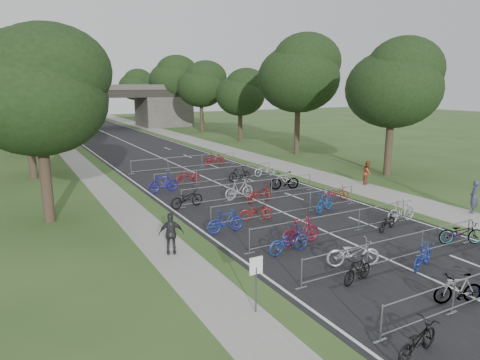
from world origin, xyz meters
The scene contains 52 objects.
road centered at (0.00, 50.00, 0.01)m, with size 11.00×140.00×0.01m, color black.
sidewalk_right centered at (8.00, 50.00, 0.01)m, with size 3.00×140.00×0.01m, color gray.
sidewalk_left centered at (-7.50, 50.00, 0.01)m, with size 2.00×140.00×0.01m, color gray.
lane_markings centered at (0.00, 50.00, 0.00)m, with size 0.12×140.00×0.00m, color silver.
overpass_bridge centered at (0.00, 65.00, 3.53)m, with size 31.00×8.00×7.05m.
park_sign centered at (-6.80, 3.00, 1.27)m, with size 0.45×0.06×1.83m.
tree_left_0 centered at (-11.39, 15.93, 6.49)m, with size 6.72×6.72×10.25m.
tree_right_0 centered at (13.11, 15.93, 6.92)m, with size 7.17×7.17×10.93m.
tree_left_1 centered at (-11.39, 27.93, 7.30)m, with size 7.56×7.56×11.53m.
tree_right_1 centered at (13.11, 27.93, 7.90)m, with size 8.18×8.18×12.47m.
tree_left_2 centered at (-11.39, 39.93, 8.12)m, with size 8.40×8.40×12.81m.
tree_right_2 centered at (13.11, 39.93, 5.95)m, with size 6.16×6.16×9.39m.
tree_left_3 centered at (-11.39, 51.93, 6.49)m, with size 6.72×6.72×10.25m.
tree_right_3 centered at (13.11, 51.93, 6.92)m, with size 7.17×7.17×10.93m.
tree_left_4 centered at (-11.39, 63.93, 7.30)m, with size 7.56×7.56×11.53m.
tree_right_4 centered at (13.11, 63.93, 7.90)m, with size 8.18×8.18×12.47m.
tree_left_5 centered at (-11.39, 75.93, 8.12)m, with size 8.40×8.40×12.81m.
tree_right_5 centered at (13.11, 75.93, 5.95)m, with size 6.16×6.16×9.39m.
tree_left_6 centered at (-11.39, 87.93, 6.49)m, with size 6.72×6.72×10.25m.
tree_right_6 centered at (13.11, 87.93, 6.92)m, with size 7.17×7.17×10.93m.
barrier_row_1 centered at (0.00, 3.60, 0.55)m, with size 9.70×0.08×1.10m.
barrier_row_2 centered at (0.00, 7.20, 0.55)m, with size 9.70×0.08×1.10m.
barrier_row_3 centered at (0.00, 11.00, 0.55)m, with size 9.70×0.08×1.10m.
barrier_row_4 centered at (0.00, 15.00, 0.55)m, with size 9.70×0.08×1.10m.
barrier_row_5 centered at (0.00, 20.00, 0.55)m, with size 9.70×0.08×1.10m.
barrier_row_6 centered at (0.00, 26.00, 0.55)m, with size 9.70×0.08×1.10m.
bike_0 centered at (-4.30, -0.93, 0.47)m, with size 0.62×1.78×0.94m, color black.
bike_1 centered at (-0.81, 0.33, 0.50)m, with size 0.47×1.67×1.01m, color gray.
bike_4 centered at (-2.59, 3.00, 0.49)m, with size 0.46×1.62×0.97m, color black.
bike_5 centered at (-1.72, 4.15, 0.55)m, with size 0.73×2.09×1.10m, color #ABACB2.
bike_6 centered at (0.46, 2.68, 0.51)m, with size 0.48×1.69×1.01m, color navy.
bike_7 centered at (4.17, 3.64, 0.52)m, with size 0.70×2.00×1.05m, color gray.
bike_8 centered at (-3.13, 6.45, 0.54)m, with size 0.72×2.06×1.08m, color navy.
bike_9 centered at (-2.07, 7.05, 0.61)m, with size 0.58×2.04×1.23m, color maroon.
bike_10 centered at (2.73, 6.53, 0.44)m, with size 0.58×1.67×0.88m, color black.
bike_11 centered at (4.30, 7.06, 0.61)m, with size 0.57×2.02×1.21m, color #9B99A0.
bike_12 centered at (-4.30, 10.00, 0.57)m, with size 0.54×1.91×1.15m, color navy.
bike_13 centered at (-2.00, 11.02, 0.46)m, with size 0.61×1.76×0.92m, color maroon.
bike_14 centered at (2.01, 10.33, 0.62)m, with size 0.58×2.06×1.24m, color navy.
bike_15 centered at (4.30, 12.01, 0.44)m, with size 0.59×1.68×0.88m, color maroon.
bike_16 centered at (-4.30, 14.92, 0.55)m, with size 0.73×2.09×1.10m, color black.
bike_17 centered at (-0.77, 15.08, 0.63)m, with size 0.59×2.09×1.26m, color #9E9EA5.
bike_18 centered at (-0.02, 13.96, 0.52)m, with size 0.70×2.00×1.05m, color maroon.
bike_19 centered at (3.15, 15.87, 0.61)m, with size 0.57×2.02×1.22m, color gray.
bike_20 centered at (-4.30, 19.09, 0.63)m, with size 0.59×2.08×1.25m, color navy.
bike_21 centered at (-1.90, 20.68, 0.53)m, with size 0.71×2.03×1.06m, color maroon.
bike_22 centered at (1.70, 19.58, 0.55)m, with size 0.51×1.81×1.09m, color black.
bike_23 centered at (4.30, 20.19, 0.50)m, with size 0.66×1.90×1.00m, color #BBBDC3.
bike_27 centered at (2.93, 26.40, 0.55)m, with size 0.51×1.82×1.09m, color maroon.
pedestrian_a centered at (9.10, 6.31, 0.92)m, with size 0.67×0.44×1.84m, color #33364D.
pedestrian_b centered at (9.20, 14.31, 0.83)m, with size 0.80×0.63×1.65m, color #963B20.
pedestrian_c centered at (-7.48, 8.69, 0.89)m, with size 1.04×0.43×1.78m, color #27282A.
Camera 1 is at (-13.05, -7.37, 6.90)m, focal length 32.00 mm.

